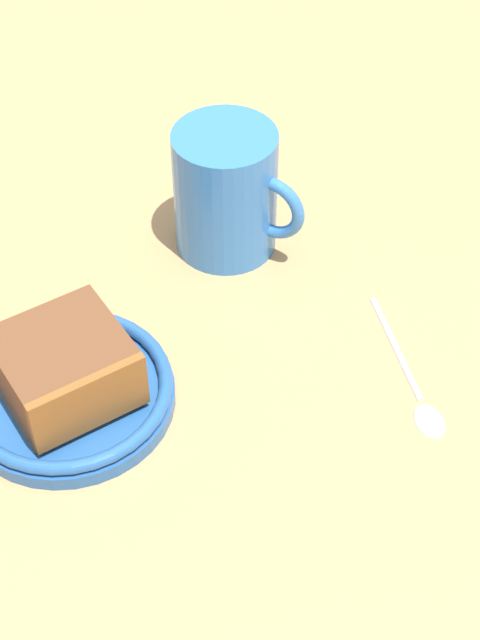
{
  "coord_description": "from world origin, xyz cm",
  "views": [
    {
      "loc": [
        8.31,
        -47.77,
        52.43
      ],
      "look_at": [
        7.0,
        -0.39,
        3.0
      ],
      "focal_mm": 54.87,
      "sensor_mm": 36.0,
      "label": 1
    }
  ],
  "objects_px": {
    "tea_mug": "(227,191)",
    "cake_slice": "(65,369)",
    "teaspoon": "(418,393)",
    "small_plate": "(69,392)"
  },
  "relations": [
    {
      "from": "tea_mug",
      "to": "teaspoon",
      "type": "relative_size",
      "value": 0.79
    },
    {
      "from": "small_plate",
      "to": "teaspoon",
      "type": "height_order",
      "value": "small_plate"
    },
    {
      "from": "tea_mug",
      "to": "teaspoon",
      "type": "distance_m",
      "value": 0.21
    },
    {
      "from": "tea_mug",
      "to": "cake_slice",
      "type": "bearing_deg",
      "value": -120.71
    },
    {
      "from": "cake_slice",
      "to": "tea_mug",
      "type": "distance_m",
      "value": 0.2
    },
    {
      "from": "cake_slice",
      "to": "teaspoon",
      "type": "relative_size",
      "value": 0.85
    },
    {
      "from": "small_plate",
      "to": "tea_mug",
      "type": "xyz_separation_m",
      "value": [
        0.1,
        0.17,
        0.04
      ]
    },
    {
      "from": "cake_slice",
      "to": "tea_mug",
      "type": "height_order",
      "value": "tea_mug"
    },
    {
      "from": "small_plate",
      "to": "tea_mug",
      "type": "height_order",
      "value": "tea_mug"
    },
    {
      "from": "tea_mug",
      "to": "teaspoon",
      "type": "xyz_separation_m",
      "value": [
        0.14,
        -0.16,
        -0.05
      ]
    }
  ]
}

